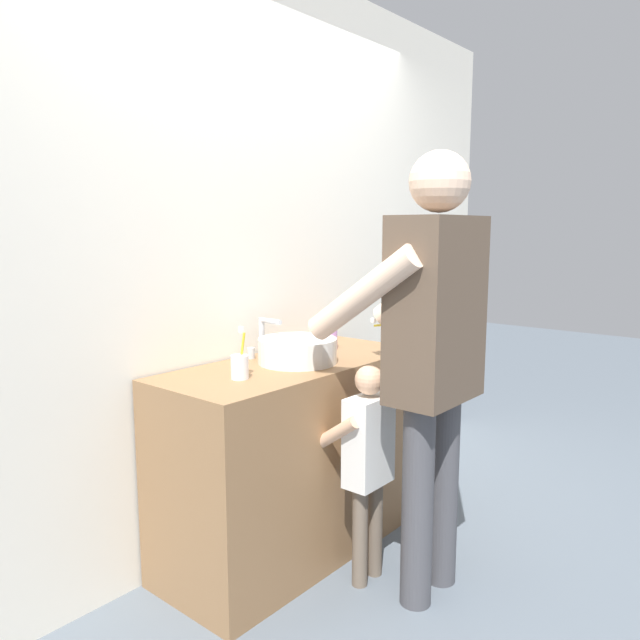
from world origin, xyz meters
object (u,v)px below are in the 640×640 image
(toothbrush_cup, at_px, (240,366))
(adult_parent, at_px, (431,337))
(child_toddler, at_px, (367,454))
(soap_bottle, at_px, (331,335))

(toothbrush_cup, distance_m, adult_parent, 0.76)
(toothbrush_cup, relative_size, adult_parent, 0.12)
(child_toddler, height_order, adult_parent, adult_parent)
(toothbrush_cup, relative_size, soap_bottle, 1.25)
(child_toddler, bearing_deg, soap_bottle, 53.68)
(toothbrush_cup, xyz_separation_m, soap_bottle, (0.70, 0.10, 0.02))
(toothbrush_cup, bearing_deg, child_toddler, -45.04)
(adult_parent, bearing_deg, toothbrush_cup, 127.27)
(toothbrush_cup, bearing_deg, soap_bottle, 8.38)
(toothbrush_cup, distance_m, child_toddler, 0.64)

